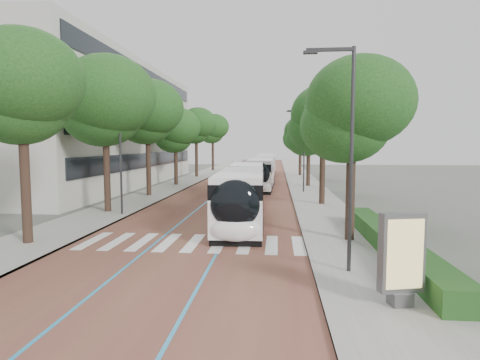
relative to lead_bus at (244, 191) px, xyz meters
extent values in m
plane|color=#51544C|center=(-2.00, -8.76, -1.63)|extent=(160.00, 160.00, 0.00)
cube|color=brown|center=(-2.00, 31.24, -1.62)|extent=(11.00, 140.00, 0.02)
cube|color=gray|center=(-9.50, 31.24, -1.57)|extent=(4.00, 140.00, 0.12)
cube|color=gray|center=(5.50, 31.24, -1.57)|extent=(4.00, 140.00, 0.12)
cube|color=gray|center=(-7.60, 31.24, -1.57)|extent=(0.20, 140.00, 0.14)
cube|color=gray|center=(3.60, 31.24, -1.57)|extent=(0.20, 140.00, 0.14)
cube|color=silver|center=(-6.80, -7.76, -1.60)|extent=(0.55, 3.60, 0.01)
cube|color=silver|center=(-5.55, -7.76, -1.60)|extent=(0.55, 3.60, 0.01)
cube|color=silver|center=(-4.30, -7.76, -1.60)|extent=(0.55, 3.60, 0.01)
cube|color=silver|center=(-3.05, -7.76, -1.60)|extent=(0.55, 3.60, 0.01)
cube|color=silver|center=(-1.80, -7.76, -1.60)|extent=(0.55, 3.60, 0.01)
cube|color=silver|center=(-0.55, -7.76, -1.60)|extent=(0.55, 3.60, 0.01)
cube|color=silver|center=(0.70, -7.76, -1.60)|extent=(0.55, 3.60, 0.01)
cube|color=silver|center=(1.95, -7.76, -1.60)|extent=(0.55, 3.60, 0.01)
cube|color=silver|center=(3.20, -7.76, -1.60)|extent=(0.55, 3.60, 0.01)
cube|color=#2589BC|center=(-3.60, 31.24, -1.60)|extent=(0.12, 126.00, 0.01)
cube|color=#2589BC|center=(-0.40, 31.24, -1.60)|extent=(0.12, 126.00, 0.01)
cube|color=#A1A095|center=(-21.50, 19.24, 5.37)|extent=(18.00, 40.00, 14.00)
cube|color=black|center=(-12.45, 19.24, 1.37)|extent=(0.12, 38.00, 1.60)
cube|color=black|center=(-12.45, 19.24, 4.57)|extent=(0.12, 38.00, 1.60)
cube|color=black|center=(-12.45, 19.24, 7.77)|extent=(0.12, 38.00, 1.60)
cube|color=black|center=(-12.45, 19.24, 10.77)|extent=(0.12, 38.00, 1.60)
cube|color=#1B4819|center=(7.10, -8.76, -1.11)|extent=(1.20, 14.00, 0.80)
cylinder|color=#2E2E30|center=(4.80, -11.76, 2.49)|extent=(0.14, 0.14, 8.00)
cube|color=#2E2E30|center=(4.00, -11.76, 6.39)|extent=(1.70, 0.12, 0.12)
cube|color=#2E2E30|center=(3.30, -11.76, 6.31)|extent=(0.50, 0.20, 0.10)
cylinder|color=#2E2E30|center=(4.80, 13.24, 2.49)|extent=(0.14, 0.14, 8.00)
cube|color=#2E2E30|center=(4.00, 13.24, 6.39)|extent=(1.70, 0.12, 0.12)
cube|color=#2E2E30|center=(3.30, 13.24, 6.31)|extent=(0.50, 0.20, 0.10)
cylinder|color=#2E2E30|center=(-8.10, -0.76, 2.49)|extent=(0.14, 0.14, 8.00)
cylinder|color=black|center=(-9.50, -8.76, 0.89)|extent=(0.44, 0.44, 5.03)
ellipsoid|color=#174215|center=(-9.50, -8.76, 5.46)|extent=(5.28, 5.28, 4.48)
cylinder|color=black|center=(-9.50, 0.24, 1.00)|extent=(0.44, 0.44, 5.25)
ellipsoid|color=#174215|center=(-9.50, 0.24, 5.78)|extent=(6.46, 6.46, 5.49)
cylinder|color=black|center=(-9.50, 9.24, 1.00)|extent=(0.44, 0.44, 5.26)
ellipsoid|color=#174215|center=(-9.50, 9.24, 5.79)|extent=(6.05, 6.05, 5.14)
cylinder|color=black|center=(-9.50, 19.24, 0.56)|extent=(0.44, 0.44, 4.37)
ellipsoid|color=#174215|center=(-9.50, 19.24, 4.53)|extent=(5.23, 5.23, 4.44)
cylinder|color=black|center=(-9.50, 31.24, 0.95)|extent=(0.44, 0.44, 5.16)
ellipsoid|color=#174215|center=(-9.50, 31.24, 5.64)|extent=(5.26, 5.26, 4.47)
cylinder|color=black|center=(-9.50, 46.24, 1.01)|extent=(0.44, 0.44, 5.27)
ellipsoid|color=#174215|center=(-9.50, 46.24, 5.80)|extent=(5.41, 5.41, 4.60)
cylinder|color=black|center=(5.70, -6.76, 0.55)|extent=(0.44, 0.44, 4.35)
ellipsoid|color=#174215|center=(5.70, -6.76, 4.51)|extent=(5.04, 5.04, 4.28)
cylinder|color=black|center=(5.70, 5.24, 0.66)|extent=(0.44, 0.44, 4.57)
ellipsoid|color=#174215|center=(5.70, 5.24, 4.82)|extent=(5.61, 5.61, 4.77)
cylinder|color=black|center=(5.70, 19.24, 0.46)|extent=(0.44, 0.44, 4.18)
ellipsoid|color=#174215|center=(5.70, 19.24, 4.26)|extent=(5.38, 5.38, 4.57)
cylinder|color=black|center=(5.70, 35.24, 0.56)|extent=(0.44, 0.44, 4.38)
ellipsoid|color=#174215|center=(5.70, 35.24, 4.54)|extent=(5.58, 5.58, 4.75)
cylinder|color=black|center=(-0.04, 1.30, 0.15)|extent=(2.33, 0.98, 2.30)
cube|color=white|center=(0.13, -3.83, -0.37)|extent=(2.82, 9.44, 1.82)
cube|color=black|center=(0.13, -3.83, 0.77)|extent=(2.85, 9.25, 0.97)
cube|color=white|center=(0.13, -3.83, 1.42)|extent=(2.76, 9.25, 0.31)
cube|color=black|center=(0.13, -3.83, -1.45)|extent=(2.76, 9.06, 0.35)
cube|color=white|center=(-0.19, 5.62, -0.37)|extent=(2.76, 7.82, 1.82)
cube|color=black|center=(-0.19, 5.62, 0.77)|extent=(2.80, 7.67, 0.97)
cube|color=white|center=(-0.19, 5.62, 1.42)|extent=(2.71, 7.66, 0.31)
cube|color=black|center=(-0.19, 5.62, -1.45)|extent=(2.70, 7.51, 0.35)
ellipsoid|color=black|center=(0.29, -8.36, 0.38)|extent=(2.39, 1.18, 2.28)
ellipsoid|color=white|center=(0.29, -8.41, -0.76)|extent=(2.38, 1.08, 1.14)
cylinder|color=black|center=(-0.92, -6.15, -1.13)|extent=(0.33, 1.01, 1.00)
cylinder|color=black|center=(1.34, -6.07, -1.13)|extent=(0.33, 1.01, 1.00)
cylinder|color=black|center=(-1.38, 7.25, -1.13)|extent=(0.33, 1.01, 1.00)
cylinder|color=black|center=(0.88, 7.32, -1.13)|extent=(0.33, 1.01, 1.00)
cylinder|color=black|center=(-1.10, -0.79, -1.13)|extent=(0.33, 1.01, 1.00)
cylinder|color=black|center=(1.16, -0.71, -1.13)|extent=(0.33, 1.01, 1.00)
cube|color=white|center=(0.51, 16.83, -0.37)|extent=(2.74, 12.05, 1.82)
cube|color=black|center=(0.51, 16.83, 0.77)|extent=(2.77, 11.81, 0.97)
cube|color=white|center=(0.51, 16.83, 1.42)|extent=(2.68, 11.81, 0.31)
cube|color=black|center=(0.51, 16.83, -1.45)|extent=(2.68, 11.57, 0.35)
ellipsoid|color=black|center=(0.39, 10.98, 0.38)|extent=(2.37, 1.15, 2.28)
ellipsoid|color=white|center=(0.39, 10.93, -0.76)|extent=(2.37, 1.05, 1.14)
cylinder|color=black|center=(-0.69, 13.26, -1.13)|extent=(0.32, 1.01, 1.00)
cylinder|color=black|center=(1.57, 13.21, -1.13)|extent=(0.32, 1.01, 1.00)
cylinder|color=black|center=(-0.55, 20.65, -1.13)|extent=(0.32, 1.01, 1.00)
cylinder|color=black|center=(1.71, 20.61, -1.13)|extent=(0.32, 1.01, 1.00)
cube|color=white|center=(0.55, 29.35, -0.37)|extent=(2.77, 12.05, 1.82)
cube|color=black|center=(0.55, 29.35, 0.77)|extent=(2.81, 11.81, 0.97)
cube|color=white|center=(0.55, 29.35, 1.42)|extent=(2.72, 11.81, 0.31)
cube|color=black|center=(0.55, 29.35, -1.45)|extent=(2.71, 11.57, 0.35)
ellipsoid|color=black|center=(0.41, 23.50, 0.38)|extent=(2.37, 1.15, 2.28)
ellipsoid|color=white|center=(0.41, 23.45, -0.76)|extent=(2.37, 1.05, 1.14)
cylinder|color=black|center=(-0.67, 25.77, -1.13)|extent=(0.32, 1.01, 1.00)
cylinder|color=black|center=(1.59, 25.72, -1.13)|extent=(0.32, 1.01, 1.00)
cylinder|color=black|center=(-0.50, 33.17, -1.13)|extent=(0.32, 1.01, 1.00)
cylinder|color=black|center=(1.76, 33.12, -1.13)|extent=(0.32, 1.01, 1.00)
cube|color=white|center=(0.31, 41.73, -0.37)|extent=(2.82, 12.06, 1.82)
cube|color=black|center=(0.31, 41.73, 0.77)|extent=(2.85, 11.82, 0.97)
cube|color=white|center=(0.31, 41.73, 1.42)|extent=(2.76, 11.82, 0.31)
cube|color=black|center=(0.31, 41.73, -1.45)|extent=(2.76, 11.58, 0.35)
ellipsoid|color=black|center=(0.47, 35.88, 0.38)|extent=(2.38, 1.16, 2.28)
ellipsoid|color=white|center=(0.47, 35.83, -0.76)|extent=(2.38, 1.06, 1.14)
cylinder|color=black|center=(-0.72, 38.10, -1.13)|extent=(0.33, 1.01, 1.00)
cylinder|color=black|center=(1.54, 38.16, -1.13)|extent=(0.33, 1.01, 1.00)
cylinder|color=black|center=(-0.92, 45.50, -1.13)|extent=(0.33, 1.01, 1.00)
cylinder|color=black|center=(1.34, 45.56, -1.13)|extent=(0.33, 1.01, 1.00)
cube|color=#59595B|center=(5.71, -14.83, -1.31)|extent=(0.70, 0.62, 0.40)
cube|color=#59595B|center=(5.71, -14.83, 0.03)|extent=(1.33, 0.64, 2.28)
cube|color=tan|center=(5.75, -15.01, 0.03)|extent=(1.06, 0.28, 1.98)
camera|label=1|loc=(2.16, -26.33, 3.07)|focal=30.00mm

